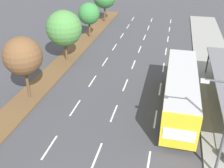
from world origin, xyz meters
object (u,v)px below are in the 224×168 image
median_tree_second (23,56)px  median_tree_fourth (89,14)px  bus (181,88)px  median_tree_third (64,28)px  streetlight (224,124)px

median_tree_second → median_tree_fourth: median_tree_second is taller
bus → median_tree_third: median_tree_third is taller
median_tree_fourth → streetlight: 28.15m
median_tree_second → streetlight: size_ratio=0.89×
streetlight → median_tree_second: bearing=160.3°
median_tree_second → median_tree_third: 8.95m
median_tree_second → streetlight: streetlight is taller
median_tree_third → streetlight: bearing=-43.0°
bus → streetlight: size_ratio=1.74×
median_tree_fourth → streetlight: streetlight is taller
median_tree_fourth → streetlight: bearing=-56.6°
bus → median_tree_third: size_ratio=1.90×
median_tree_third → median_tree_fourth: median_tree_third is taller
median_tree_second → median_tree_fourth: 17.91m
bus → streetlight: (2.17, -6.90, 1.82)m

